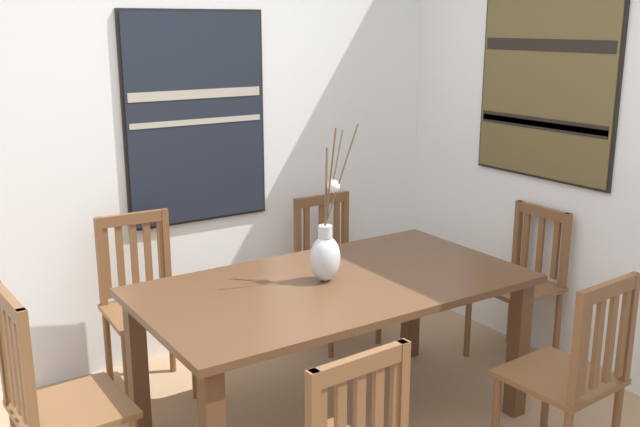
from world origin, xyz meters
The scene contains 10 objects.
wall_back centered at (0.00, 1.86, 1.35)m, with size 6.40×0.12×2.70m, color white.
dining_table centered at (0.26, 0.58, 0.65)m, with size 1.84×0.99×0.76m.
centerpiece_vase centered at (0.23, 0.62, 0.90)m, with size 0.23×0.14×0.74m.
chair_0 centered at (-1.05, 0.60, 0.52)m, with size 0.44×0.44×0.99m.
chair_2 centered at (1.60, 0.61, 0.48)m, with size 0.43×0.43×0.91m.
chair_3 centered at (0.85, -0.34, 0.50)m, with size 0.45×0.45×0.96m.
chair_4 centered at (0.86, 1.46, 0.48)m, with size 0.42×0.42×0.90m.
chair_5 centered at (-0.37, 1.47, 0.51)m, with size 0.44×0.44×0.96m.
painting_on_back_wall centered at (0.12, 1.79, 1.41)m, with size 0.87×0.05×1.22m.
painting_on_side_wall centered at (1.79, 0.70, 1.59)m, with size 0.05×0.96×1.05m.
Camera 1 is at (-1.61, -2.14, 1.95)m, focal length 41.38 mm.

